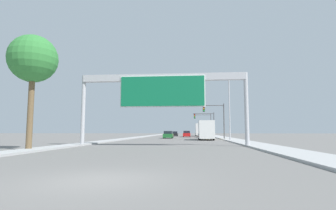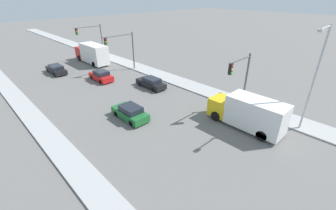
{
  "view_description": "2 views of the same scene",
  "coord_description": "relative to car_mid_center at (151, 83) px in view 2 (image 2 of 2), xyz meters",
  "views": [
    {
      "loc": [
        2.83,
        -7.88,
        1.5
      ],
      "look_at": [
        0.0,
        24.2,
        4.68
      ],
      "focal_mm": 28.0,
      "sensor_mm": 36.0,
      "label": 1
    },
    {
      "loc": [
        -12.94,
        27.7,
        11.66
      ],
      "look_at": [
        0.11,
        41.17,
        2.21
      ],
      "focal_mm": 24.0,
      "sensor_mm": 36.0,
      "label": 2
    }
  ],
  "objects": [
    {
      "name": "truck_box_primary",
      "position": [
        0.0,
        16.41,
        1.11
      ],
      "size": [
        2.4,
        8.67,
        3.5
      ],
      "color": "red",
      "rests_on": "ground"
    },
    {
      "name": "traffic_light_mid_block",
      "position": [
        1.53,
        8.22,
        3.52
      ],
      "size": [
        5.29,
        0.32,
        6.09
      ],
      "color": "#4C4C4F",
      "rests_on": "ground"
    },
    {
      "name": "car_mid_center",
      "position": [
        0.0,
        0.0,
        0.0
      ],
      "size": [
        1.71,
        4.54,
        1.4
      ],
      "color": "black",
      "rests_on": "ground"
    },
    {
      "name": "traffic_light_near_intersection",
      "position": [
        2.07,
        -11.78,
        3.48
      ],
      "size": [
        3.83,
        0.32,
        6.21
      ],
      "color": "#4C4C4F",
      "rests_on": "ground"
    },
    {
      "name": "truck_box_secondary",
      "position": [
        0.0,
        -14.12,
        0.92
      ],
      "size": [
        2.38,
        7.22,
        3.11
      ],
      "color": "yellow",
      "rests_on": "ground"
    },
    {
      "name": "street_lamp_right",
      "position": [
        3.02,
        -17.78,
        4.92
      ],
      "size": [
        2.83,
        0.28,
        9.51
      ],
      "color": "#B2B2B7",
      "rests_on": "ground"
    },
    {
      "name": "car_near_right",
      "position": [
        -3.5,
        7.15,
        0.04
      ],
      "size": [
        1.79,
        4.22,
        1.5
      ],
      "color": "red",
      "rests_on": "ground"
    },
    {
      "name": "traffic_light_far_intersection",
      "position": [
        1.63,
        18.22,
        3.69
      ],
      "size": [
        5.11,
        0.32,
        6.39
      ],
      "color": "#4C4C4F",
      "rests_on": "ground"
    },
    {
      "name": "sidewalk_right",
      "position": [
        4.25,
        10.22,
        -0.59
      ],
      "size": [
        3.0,
        120.0,
        0.15
      ],
      "color": "#AAAAAA",
      "rests_on": "ground"
    },
    {
      "name": "median_strip_left",
      "position": [
        -14.25,
        10.22,
        -0.59
      ],
      "size": [
        2.0,
        120.0,
        0.15
      ],
      "color": "#AAAAAA",
      "rests_on": "ground"
    },
    {
      "name": "car_far_left",
      "position": [
        -7.0,
        15.13,
        -0.02
      ],
      "size": [
        1.74,
        4.77,
        1.36
      ],
      "color": "black",
      "rests_on": "ground"
    },
    {
      "name": "car_near_center",
      "position": [
        -7.0,
        -5.0,
        0.03
      ],
      "size": [
        1.82,
        4.26,
        1.47
      ],
      "color": "#1E662D",
      "rests_on": "ground"
    }
  ]
}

